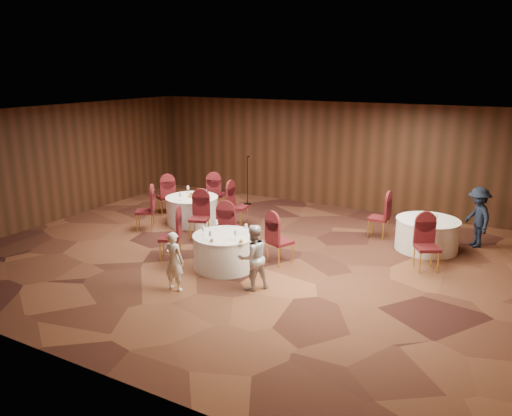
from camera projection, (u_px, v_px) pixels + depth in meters
The scene contains 15 objects.
ground at pixel (244, 255), 11.51m from camera, with size 12.00×12.00×0.00m, color black.
room_shell at pixel (244, 171), 10.97m from camera, with size 12.00×12.00×12.00m.
table_main at pixel (225, 251), 10.68m from camera, with size 1.35×1.35×0.74m.
table_left at pixel (192, 210), 13.80m from camera, with size 1.44×1.44×0.74m.
table_right at pixel (427, 234), 11.76m from camera, with size 1.46×1.46×0.74m.
chairs_main at pixel (226, 235), 11.30m from camera, with size 2.98×1.89×1.00m.
chairs_left at pixel (193, 205), 13.81m from camera, with size 3.06×3.11×1.00m.
chairs_right at pixel (401, 231), 11.58m from camera, with size 2.12×2.27×1.00m.
tabletop_main at pixel (228, 233), 10.40m from camera, with size 1.06×1.07×0.22m.
tabletop_left at pixel (192, 194), 13.67m from camera, with size 0.81×0.83×0.22m.
tabletop_right at pixel (436, 217), 11.32m from camera, with size 0.08×0.08×0.22m.
mic_stand at pixel (248, 190), 15.67m from camera, with size 0.24×0.24×1.54m.
woman_a at pixel (174, 261), 9.54m from camera, with size 0.43×0.28×1.18m, color white.
woman_b at pixel (253, 257), 9.57m from camera, with size 0.63×0.49×1.30m, color silver.
man_c at pixel (477, 217), 11.87m from camera, with size 0.94×0.54×1.46m, color black.
Camera 1 is at (5.45, -9.31, 4.15)m, focal length 35.00 mm.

